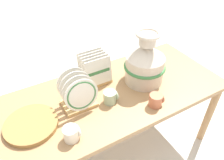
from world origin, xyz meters
name	(u,v)px	position (x,y,z in m)	size (l,w,h in m)	color
ground_plane	(112,148)	(0.00, 0.00, 0.00)	(14.00, 14.00, 0.00)	beige
display_table	(112,100)	(0.00, 0.00, 0.55)	(1.56, 0.68, 0.62)	#9E754C
ceramic_vase	(145,62)	(0.26, 0.01, 0.78)	(0.29, 0.29, 0.38)	beige
dish_rack_round_plates	(79,94)	(-0.23, 0.00, 0.71)	(0.21, 0.17, 0.23)	tan
dish_rack_square_plates	(95,72)	(-0.04, 0.17, 0.70)	(0.20, 0.16, 0.21)	tan
wicker_charger_stack	(31,124)	(-0.54, -0.02, 0.63)	(0.30, 0.30, 0.03)	olive
mug_cream_glaze	(72,133)	(-0.37, -0.21, 0.66)	(0.09, 0.08, 0.08)	silver
mug_terracotta_glaze	(156,100)	(0.18, -0.23, 0.66)	(0.09, 0.08, 0.08)	#B76647
mug_sage_glaze	(110,97)	(-0.05, -0.07, 0.66)	(0.09, 0.08, 0.08)	#9EB28E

